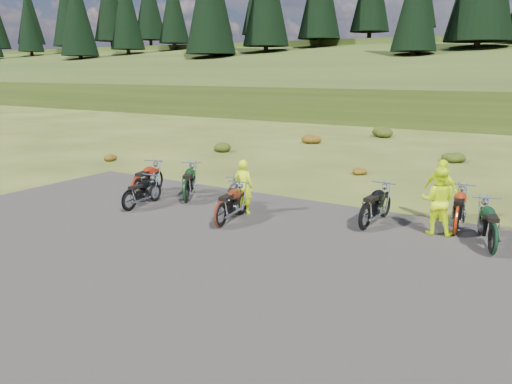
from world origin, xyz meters
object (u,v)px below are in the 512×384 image
Objects in this scene: motorcycle_7 at (491,256)px; person_middle at (243,188)px; motorcycle_0 at (130,212)px; motorcycle_3 at (231,216)px.

motorcycle_7 is 1.31× the size of person_middle.
motorcycle_7 is at bearing 175.62° from person_middle.
person_middle reaches higher than motorcycle_0.
motorcycle_7 is 7.17m from person_middle.
motorcycle_0 is at bearing 82.60° from motorcycle_7.
motorcycle_0 is 1.15× the size of person_middle.
motorcycle_7 reaches higher than motorcycle_0.
motorcycle_0 is 1.01× the size of motorcycle_3.
motorcycle_7 is (10.33, 1.77, 0.00)m from motorcycle_0.
motorcycle_0 is 3.29m from motorcycle_3.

